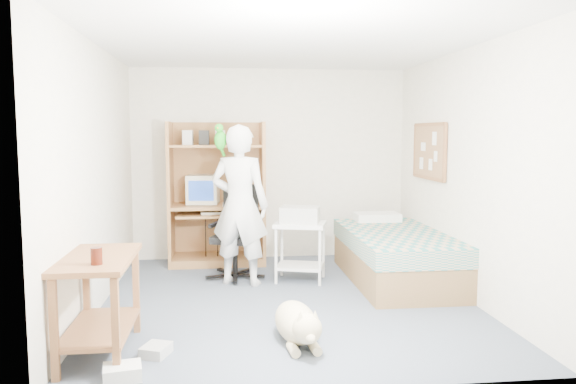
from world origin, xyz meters
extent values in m
plane|color=#424C59|center=(0.00, 0.00, 0.00)|extent=(4.00, 4.00, 0.00)
cube|color=white|center=(0.00, 2.00, 1.25)|extent=(3.60, 0.02, 2.50)
cube|color=white|center=(1.80, 0.00, 1.25)|extent=(0.02, 4.00, 2.50)
cube|color=white|center=(-1.80, 0.00, 1.25)|extent=(0.02, 4.00, 2.50)
cube|color=white|center=(0.00, 0.00, 2.50)|extent=(3.60, 4.00, 0.02)
cube|color=olive|center=(-1.28, 1.70, 0.90)|extent=(0.04, 0.60, 1.80)
cube|color=olive|center=(-0.12, 1.70, 0.90)|extent=(0.04, 0.60, 1.80)
cube|color=olive|center=(-0.70, 1.99, 0.90)|extent=(1.20, 0.02, 1.80)
cube|color=olive|center=(-0.70, 1.70, 0.74)|extent=(1.12, 0.60, 0.04)
cube|color=olive|center=(-0.70, 1.62, 0.64)|extent=(1.00, 0.50, 0.03)
cube|color=olive|center=(-0.70, 1.70, 1.50)|extent=(1.12, 0.55, 0.03)
cube|color=olive|center=(-0.70, 1.70, 0.05)|extent=(1.12, 0.60, 0.10)
cube|color=brown|center=(1.30, 0.60, 0.18)|extent=(1.00, 2.00, 0.36)
cube|color=teal|center=(1.30, 0.60, 0.46)|extent=(1.02, 2.02, 0.20)
cube|color=white|center=(1.30, 1.40, 0.60)|extent=(0.55, 0.35, 0.12)
cube|color=brown|center=(-1.55, -1.20, 0.73)|extent=(0.50, 1.00, 0.04)
cube|color=brown|center=(-1.75, -1.65, 0.35)|extent=(0.05, 0.05, 0.70)
cube|color=brown|center=(-1.35, -1.65, 0.35)|extent=(0.05, 0.05, 0.70)
cube|color=brown|center=(-1.75, -0.75, 0.35)|extent=(0.05, 0.05, 0.70)
cube|color=brown|center=(-1.35, -0.75, 0.35)|extent=(0.05, 0.05, 0.70)
cube|color=brown|center=(-1.55, -1.20, 0.20)|extent=(0.46, 0.92, 0.03)
cube|color=#8A613E|center=(1.78, 0.90, 1.45)|extent=(0.03, 0.90, 0.60)
cube|color=brown|center=(1.77, 0.90, 1.76)|extent=(0.04, 0.94, 0.04)
cube|color=brown|center=(1.77, 0.90, 1.14)|extent=(0.04, 0.94, 0.04)
cylinder|color=black|center=(-0.49, 0.92, 0.04)|extent=(0.59, 0.59, 0.06)
cylinder|color=black|center=(-0.49, 0.92, 0.23)|extent=(0.06, 0.06, 0.40)
cube|color=black|center=(-0.49, 0.92, 0.47)|extent=(0.58, 0.58, 0.08)
cube|color=black|center=(-0.42, 1.13, 0.79)|extent=(0.41, 0.20, 0.55)
cube|color=black|center=(-0.73, 1.00, 0.61)|extent=(0.14, 0.29, 0.04)
cube|color=black|center=(-0.26, 0.83, 0.61)|extent=(0.14, 0.29, 0.04)
imported|color=white|center=(-0.44, 0.67, 0.88)|extent=(0.74, 0.61, 1.75)
ellipsoid|color=#179315|center=(-0.64, 0.69, 1.59)|extent=(0.13, 0.13, 0.21)
sphere|color=#179315|center=(-0.66, 0.65, 1.71)|extent=(0.09, 0.09, 0.09)
cone|color=orange|center=(-0.67, 0.61, 1.71)|extent=(0.05, 0.05, 0.04)
cylinder|color=#179315|center=(-0.63, 0.73, 1.47)|extent=(0.08, 0.14, 0.12)
ellipsoid|color=beige|center=(-0.05, -1.09, 0.15)|extent=(0.38, 0.69, 0.30)
sphere|color=beige|center=(-0.02, -1.46, 0.22)|extent=(0.22, 0.22, 0.22)
cone|color=beige|center=(-0.07, -1.48, 0.33)|extent=(0.07, 0.07, 0.08)
cone|color=beige|center=(0.04, -1.47, 0.33)|extent=(0.07, 0.07, 0.08)
ellipsoid|color=beige|center=(-0.01, -1.55, 0.19)|extent=(0.09, 0.13, 0.07)
cylinder|color=beige|center=(-0.09, -0.73, 0.09)|extent=(0.08, 0.22, 0.11)
cube|color=white|center=(0.23, 0.73, 0.64)|extent=(0.65, 0.58, 0.04)
cube|color=white|center=(0.23, 0.73, 0.17)|extent=(0.60, 0.52, 0.03)
cylinder|color=white|center=(-0.01, 0.54, 0.32)|extent=(0.03, 0.03, 0.64)
cylinder|color=white|center=(0.48, 0.54, 0.32)|extent=(0.03, 0.03, 0.64)
cylinder|color=white|center=(-0.01, 0.92, 0.32)|extent=(0.03, 0.03, 0.64)
cylinder|color=white|center=(0.48, 0.92, 0.32)|extent=(0.03, 0.03, 0.64)
cube|color=#B0B0AB|center=(0.23, 0.73, 0.75)|extent=(0.49, 0.42, 0.18)
cube|color=beige|center=(-0.88, 1.75, 0.95)|extent=(0.42, 0.44, 0.36)
cube|color=navy|center=(-0.89, 1.55, 0.95)|extent=(0.31, 0.04, 0.25)
cube|color=beige|center=(-0.68, 1.58, 0.67)|extent=(0.47, 0.21, 0.03)
cylinder|color=yellow|center=(-0.34, 1.65, 0.82)|extent=(0.08, 0.08, 0.12)
cylinder|color=#3C1309|center=(-1.50, -1.47, 0.81)|extent=(0.08, 0.08, 0.12)
cube|color=white|center=(-1.31, -1.67, 0.05)|extent=(0.28, 0.24, 0.10)
cube|color=#B7B8B3|center=(-1.13, -1.28, 0.04)|extent=(0.25, 0.27, 0.08)
camera|label=1|loc=(-0.61, -5.42, 1.66)|focal=35.00mm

